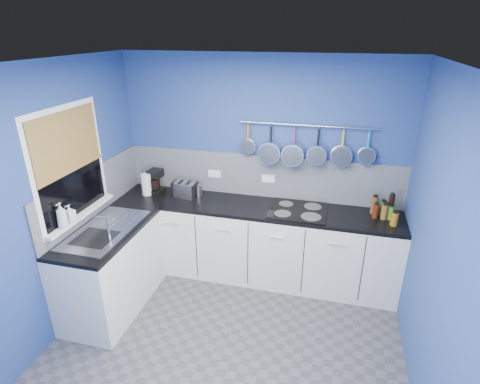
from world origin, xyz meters
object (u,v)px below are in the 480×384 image
at_px(toaster, 185,189).
at_px(paper_towel, 146,184).
at_px(soap_bottle_a, 61,215).
at_px(coffee_maker, 155,182).
at_px(hob, 298,210).
at_px(soap_bottle_b, 70,213).
at_px(canister, 198,190).

bearing_deg(toaster, paper_towel, -161.42).
height_order(soap_bottle_a, coffee_maker, soap_bottle_a).
bearing_deg(hob, toaster, 177.23).
bearing_deg(hob, soap_bottle_b, -152.19).
bearing_deg(canister, soap_bottle_a, -122.43).
relative_size(soap_bottle_b, coffee_maker, 0.60).
xyz_separation_m(soap_bottle_b, paper_towel, (0.23, 1.07, -0.11)).
distance_m(soap_bottle_a, soap_bottle_b, 0.11).
distance_m(coffee_maker, hob, 1.72).
relative_size(soap_bottle_a, paper_towel, 0.93).
bearing_deg(hob, soap_bottle_a, -149.84).
xyz_separation_m(soap_bottle_b, hob, (2.02, 1.06, -0.23)).
bearing_deg(soap_bottle_a, soap_bottle_b, 90.00).
height_order(soap_bottle_a, toaster, soap_bottle_a).
distance_m(soap_bottle_a, paper_towel, 1.20).
bearing_deg(hob, paper_towel, 179.92).
bearing_deg(soap_bottle_a, canister, 57.57).
xyz_separation_m(soap_bottle_b, coffee_maker, (0.31, 1.14, -0.09)).
distance_m(toaster, canister, 0.15).
height_order(coffee_maker, canister, coffee_maker).
xyz_separation_m(soap_bottle_a, coffee_maker, (0.31, 1.25, -0.13)).
relative_size(soap_bottle_b, canister, 1.33).
height_order(soap_bottle_a, soap_bottle_b, soap_bottle_a).
relative_size(canister, hob, 0.21).
distance_m(soap_bottle_b, paper_towel, 1.10).
distance_m(soap_bottle_b, coffee_maker, 1.19).
height_order(soap_bottle_b, coffee_maker, soap_bottle_b).
distance_m(canister, hob, 1.20).
distance_m(paper_towel, toaster, 0.47).
relative_size(coffee_maker, toaster, 1.06).
height_order(canister, hob, canister).
height_order(paper_towel, toaster, paper_towel).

